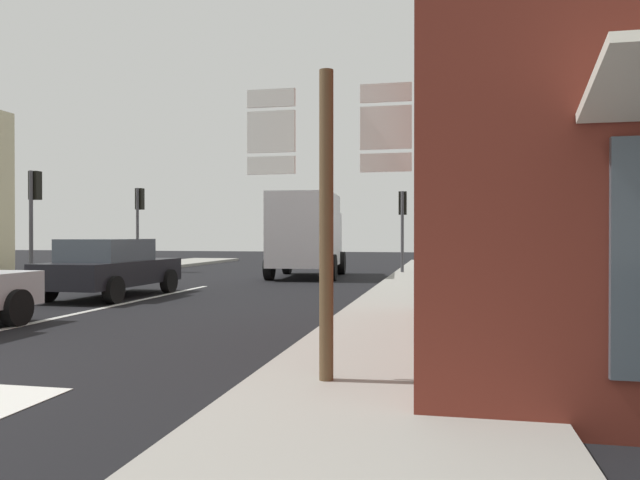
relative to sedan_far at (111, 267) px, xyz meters
The scene contains 9 objects.
ground_plane 2.01m from the sedan_far, 54.87° to the left, with size 80.00×80.00×0.00m, color black.
sidewalk_right 7.80m from the sedan_far, ahead, with size 2.88×44.00×0.14m, color gray.
lane_centre_stripe 2.80m from the sedan_far, 66.58° to the right, with size 0.16×12.00×0.01m, color silver.
sedan_far is the anchor object (origin of this frame).
delivery_truck 8.67m from the sedan_far, 68.00° to the left, with size 2.80×5.15×3.05m.
route_sign_post 10.78m from the sedan_far, 48.40° to the right, with size 1.66×0.14×3.20m.
traffic_light_far_right 11.95m from the sedan_far, 56.01° to the left, with size 0.30×0.49×3.25m.
traffic_light_far_left 10.90m from the sedan_far, 114.60° to the left, with size 0.30×0.49×3.55m.
traffic_light_near_left 5.74m from the sedan_far, 145.65° to the left, with size 0.30×0.49×3.59m.
Camera 1 is at (7.20, -5.44, 1.58)m, focal length 34.22 mm.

